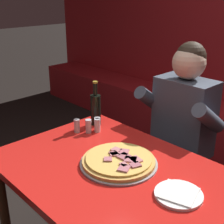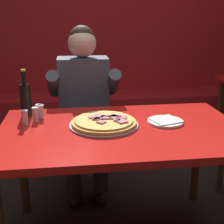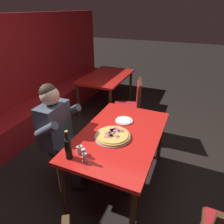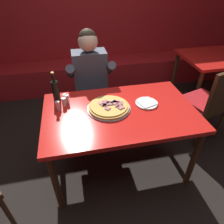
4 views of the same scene
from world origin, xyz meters
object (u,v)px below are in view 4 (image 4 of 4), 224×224
object	(u,v)px
main_dining_table	(120,117)
shaker_black_pepper	(65,99)
shaker_red_pepper_flakes	(64,102)
shaker_parmesan	(67,99)
pizza	(109,107)
shaker_oregano	(58,106)
beer_bottle	(56,90)
plate_white_paper	(147,103)
dining_chair_side_aisle	(210,100)
diner_seated_blue_shirt	(91,82)

from	to	relation	value
main_dining_table	shaker_black_pepper	size ratio (longest dim) A/B	15.88
shaker_red_pepper_flakes	shaker_black_pepper	world-z (taller)	same
shaker_red_pepper_flakes	shaker_parmesan	bearing A→B (deg)	59.05
pizza	shaker_red_pepper_flakes	distance (m)	0.42
main_dining_table	shaker_oregano	distance (m)	0.57
beer_bottle	shaker_parmesan	world-z (taller)	beer_bottle
plate_white_paper	shaker_parmesan	bearing A→B (deg)	166.78
shaker_black_pepper	dining_chair_side_aisle	size ratio (longest dim) A/B	0.09
shaker_red_pepper_flakes	shaker_black_pepper	bearing A→B (deg)	77.40
main_dining_table	pizza	distance (m)	0.14
shaker_black_pepper	plate_white_paper	bearing A→B (deg)	-14.00
shaker_parmesan	diner_seated_blue_shirt	size ratio (longest dim) A/B	0.07
pizza	shaker_parmesan	size ratio (longest dim) A/B	4.60
diner_seated_blue_shirt	shaker_black_pepper	bearing A→B (deg)	-124.86
main_dining_table	diner_seated_blue_shirt	bearing A→B (deg)	105.21
shaker_parmesan	diner_seated_blue_shirt	xyz separation A→B (m)	(0.28, 0.44, -0.08)
pizza	plate_white_paper	world-z (taller)	pizza
shaker_red_pepper_flakes	beer_bottle	bearing A→B (deg)	119.44
main_dining_table	pizza	xyz separation A→B (m)	(-0.09, 0.05, 0.10)
main_dining_table	shaker_oregano	xyz separation A→B (m)	(-0.54, 0.13, 0.12)
pizza	main_dining_table	bearing A→B (deg)	-27.84
plate_white_paper	shaker_red_pepper_flakes	bearing A→B (deg)	170.69
shaker_parmesan	dining_chair_side_aisle	bearing A→B (deg)	0.27
diner_seated_blue_shirt	shaker_red_pepper_flakes	bearing A→B (deg)	-122.49
shaker_black_pepper	beer_bottle	bearing A→B (deg)	145.18
main_dining_table	dining_chair_side_aisle	bearing A→B (deg)	11.58
main_dining_table	shaker_red_pepper_flakes	world-z (taller)	shaker_red_pepper_flakes
pizza	beer_bottle	world-z (taller)	beer_bottle
shaker_black_pepper	shaker_parmesan	bearing A→B (deg)	-44.15
diner_seated_blue_shirt	dining_chair_side_aisle	size ratio (longest dim) A/B	1.31
main_dining_table	shaker_black_pepper	xyz separation A→B (m)	(-0.47, 0.24, 0.12)
shaker_red_pepper_flakes	shaker_black_pepper	distance (m)	0.06
beer_bottle	shaker_oregano	world-z (taller)	beer_bottle
pizza	dining_chair_side_aisle	bearing A→B (deg)	8.50
main_dining_table	shaker_black_pepper	distance (m)	0.54
pizza	beer_bottle	xyz separation A→B (m)	(-0.46, 0.24, 0.09)
dining_chair_side_aisle	shaker_oregano	bearing A→B (deg)	-176.47
shaker_oregano	shaker_parmesan	world-z (taller)	same
plate_white_paper	dining_chair_side_aisle	xyz separation A→B (m)	(0.85, 0.18, -0.19)
plate_white_paper	pizza	bearing A→B (deg)	-179.57
shaker_red_pepper_flakes	shaker_black_pepper	size ratio (longest dim) A/B	1.00
pizza	dining_chair_side_aisle	distance (m)	1.24
main_dining_table	plate_white_paper	world-z (taller)	plate_white_paper
shaker_red_pepper_flakes	diner_seated_blue_shirt	xyz separation A→B (m)	(0.31, 0.48, -0.08)
plate_white_paper	diner_seated_blue_shirt	world-z (taller)	diner_seated_blue_shirt
pizza	shaker_black_pepper	size ratio (longest dim) A/B	4.60
beer_bottle	shaker_parmesan	size ratio (longest dim) A/B	3.40
beer_bottle	diner_seated_blue_shirt	world-z (taller)	diner_seated_blue_shirt
shaker_parmesan	main_dining_table	bearing A→B (deg)	-25.86
shaker_red_pepper_flakes	shaker_oregano	distance (m)	0.07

